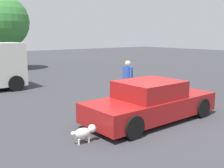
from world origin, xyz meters
TOP-DOWN VIEW (x-y plane):
  - ground_plane at (0.00, 0.00)m, footprint 80.00×80.00m
  - sedan_foreground at (0.22, 0.07)m, footprint 4.52×1.89m
  - dog at (-2.42, -0.16)m, footprint 0.71×0.31m
  - pedestrian at (1.30, 2.38)m, footprint 0.31×0.56m
  - tree_back_left at (0.83, 16.16)m, footprint 3.98×3.98m

SIDE VIEW (x-z plane):
  - ground_plane at x=0.00m, z-range 0.00..0.00m
  - dog at x=-2.42m, z-range 0.05..0.48m
  - sedan_foreground at x=0.22m, z-range -0.05..1.24m
  - pedestrian at x=1.30m, z-range 0.16..1.85m
  - tree_back_left at x=0.83m, z-range 0.82..6.47m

